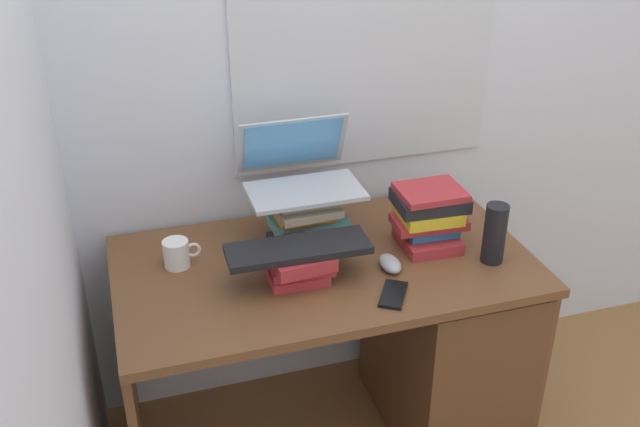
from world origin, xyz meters
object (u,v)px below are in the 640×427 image
desk (416,335)px  computer_mouse (390,264)px  laptop (300,171)px  cell_phone (393,294)px  water_bottle (495,234)px  book_stack_tall (306,220)px  mug (177,254)px  keyboard (298,249)px  book_stack_keyboard_riser (299,263)px  book_stack_side (429,215)px

desk → computer_mouse: bearing=-153.6°
laptop → cell_phone: size_ratio=2.62×
laptop → water_bottle: laptop is taller
book_stack_tall → water_bottle: size_ratio=1.28×
book_stack_tall → mug: bearing=-177.5°
book_stack_tall → keyboard: (-0.08, -0.20, 0.03)m
laptop → mug: size_ratio=3.09×
desk → water_bottle: size_ratio=6.69×
book_stack_tall → computer_mouse: size_ratio=2.36×
water_bottle → cell_phone: (-0.36, -0.09, -0.09)m
desk → book_stack_tall: (-0.34, 0.15, 0.42)m
keyboard → water_bottle: water_bottle is taller
book_stack_keyboard_riser → mug: bearing=152.3°
water_bottle → laptop: bearing=147.3°
book_stack_side → keyboard: (-0.45, -0.09, 0.01)m
desk → book_stack_tall: book_stack_tall is taller
water_bottle → desk: bearing=146.3°
computer_mouse → water_bottle: water_bottle is taller
water_bottle → cell_phone: size_ratio=1.41×
book_stack_tall → book_stack_keyboard_riser: bearing=-112.2°
book_stack_tall → cell_phone: bearing=-66.9°
laptop → mug: (-0.41, -0.08, -0.19)m
book_stack_keyboard_riser → book_stack_tall: bearing=67.8°
book_stack_tall → keyboard: bearing=-112.3°
keyboard → computer_mouse: 0.30m
book_stack_side → mug: book_stack_side is taller
computer_mouse → book_stack_keyboard_riser: bearing=173.9°
laptop → keyboard: 0.30m
book_stack_keyboard_riser → laptop: (0.08, 0.26, 0.18)m
desk → mug: mug is taller
water_bottle → book_stack_keyboard_riser: bearing=172.5°
book_stack_keyboard_riser → mug: book_stack_keyboard_riser is taller
book_stack_keyboard_riser → water_bottle: bearing=-7.5°
book_stack_keyboard_riser → laptop: bearing=73.3°
book_stack_tall → keyboard: book_stack_tall is taller
book_stack_keyboard_riser → cell_phone: (0.23, -0.17, -0.05)m
desk → cell_phone: size_ratio=9.43×
book_stack_tall → book_stack_side: size_ratio=1.03×
keyboard → water_bottle: (0.60, -0.07, -0.01)m
water_bottle → book_stack_side: bearing=133.4°
laptop → book_stack_side: bearing=-25.6°
water_bottle → cell_phone: water_bottle is taller
book_stack_tall → book_stack_side: 0.39m
book_stack_keyboard_riser → book_stack_side: bearing=9.8°
book_stack_keyboard_riser → laptop: 0.32m
book_stack_tall → cell_phone: (0.15, -0.36, -0.08)m
mug → cell_phone: mug is taller
desk → book_stack_keyboard_riser: size_ratio=6.35×
book_stack_side → cell_phone: bearing=-131.4°
laptop → keyboard: size_ratio=0.85×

